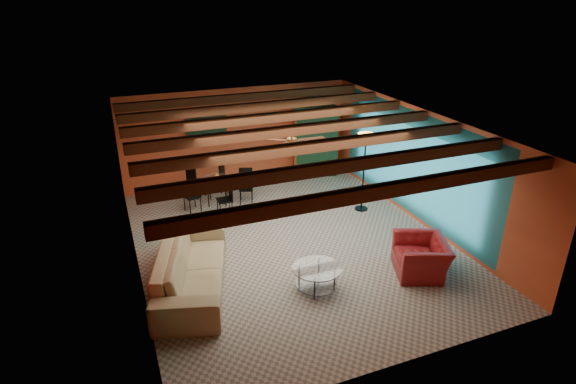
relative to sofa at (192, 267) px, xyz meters
name	(u,v)px	position (x,y,z in m)	size (l,w,h in m)	color
room	(290,139)	(2.35, 0.95, 1.93)	(6.52, 8.01, 2.71)	gray
sofa	(192,267)	(0.00, 0.00, 0.00)	(2.94, 1.15, 0.86)	tan
armchair	(421,257)	(4.27, -1.19, -0.08)	(1.09, 0.95, 0.71)	maroon
coffee_table	(317,278)	(2.13, -0.94, -0.19)	(0.93, 0.93, 0.48)	silver
dining_table	(217,187)	(1.36, 3.50, 0.03)	(1.76, 1.76, 0.92)	white
armoire	(313,141)	(4.55, 4.54, 0.59)	(1.17, 0.57, 2.04)	brown
floor_lamp	(364,172)	(4.66, 1.77, 0.58)	(0.41, 0.41, 2.01)	black
ceiling_fan	(292,141)	(2.35, 0.84, 1.93)	(1.50, 1.50, 0.44)	#472614
painting	(206,129)	(1.45, 4.80, 1.22)	(1.05, 0.03, 0.65)	black
potted_plant	(314,99)	(4.55, 4.54, 1.86)	(0.44, 0.38, 0.49)	#26661E
vase	(216,167)	(1.36, 3.50, 0.58)	(0.17, 0.17, 0.18)	orange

